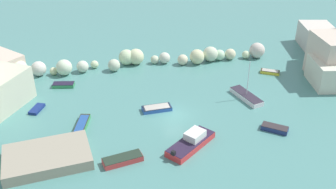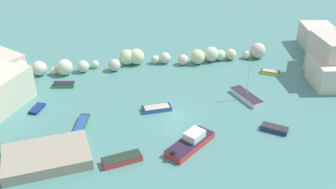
# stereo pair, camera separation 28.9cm
# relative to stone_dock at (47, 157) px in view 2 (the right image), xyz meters

# --- Properties ---
(cove_water) EXTENTS (160.00, 160.00, 0.00)m
(cove_water) POSITION_rel_stone_dock_xyz_m (15.28, 6.54, -0.62)
(cove_water) COLOR teal
(cove_water) RESTS_ON ground
(rock_breakwater) EXTENTS (41.13, 4.46, 2.63)m
(rock_breakwater) POSITION_rel_stone_dock_xyz_m (13.46, 22.27, 0.53)
(rock_breakwater) COLOR beige
(rock_breakwater) RESTS_ON ground
(stone_dock) EXTENTS (9.77, 7.15, 1.24)m
(stone_dock) POSITION_rel_stone_dock_xyz_m (0.00, 0.00, 0.00)
(stone_dock) COLOR gray
(stone_dock) RESTS_ON ground
(moored_boat_0) EXTENTS (3.26, 1.83, 0.56)m
(moored_boat_0) POSITION_rel_stone_dock_xyz_m (1.09, 17.50, -0.34)
(moored_boat_0) COLOR #30854D
(moored_boat_0) RESTS_ON cove_water
(moored_boat_1) EXTENTS (2.06, 2.80, 0.37)m
(moored_boat_1) POSITION_rel_stone_dock_xyz_m (-2.15, 11.32, -0.44)
(moored_boat_1) COLOR navy
(moored_boat_1) RESTS_ON cove_water
(moored_boat_2) EXTENTS (3.94, 1.84, 0.55)m
(moored_boat_2) POSITION_rel_stone_dock_xyz_m (13.35, 8.24, -0.33)
(moored_boat_2) COLOR #2F5BB5
(moored_boat_2) RESTS_ON cove_water
(moored_boat_3) EXTENTS (3.12, 5.82, 5.61)m
(moored_boat_3) POSITION_rel_stone_dock_xyz_m (26.04, 8.87, -0.25)
(moored_boat_3) COLOR white
(moored_boat_3) RESTS_ON cove_water
(moored_boat_4) EXTENTS (3.28, 2.90, 0.62)m
(moored_boat_4) POSITION_rel_stone_dock_xyz_m (26.53, 0.77, -0.31)
(moored_boat_4) COLOR navy
(moored_boat_4) RESTS_ON cove_water
(moored_boat_5) EXTENTS (3.10, 2.43, 0.52)m
(moored_boat_5) POSITION_rel_stone_dock_xyz_m (32.64, 15.71, -0.35)
(moored_boat_5) COLOR yellow
(moored_boat_5) RESTS_ON cove_water
(moored_boat_6) EXTENTS (2.25, 4.57, 0.60)m
(moored_boat_6) POSITION_rel_stone_dock_xyz_m (3.64, 6.10, -0.31)
(moored_boat_6) COLOR #368E4D
(moored_boat_6) RESTS_ON cove_water
(moored_boat_7) EXTENTS (2.45, 3.09, 0.41)m
(moored_boat_7) POSITION_rel_stone_dock_xyz_m (-0.77, 1.83, -0.42)
(moored_boat_7) COLOR yellow
(moored_boat_7) RESTS_ON cove_water
(moored_boat_8) EXTENTS (6.57, 5.99, 1.65)m
(moored_boat_8) POSITION_rel_stone_dock_xyz_m (15.87, -0.31, -0.04)
(moored_boat_8) COLOR red
(moored_boat_8) RESTS_ON cove_water
(moored_boat_9) EXTENTS (4.50, 2.40, 0.69)m
(moored_boat_9) POSITION_rel_stone_dock_xyz_m (7.91, -1.65, -0.28)
(moored_boat_9) COLOR #C63939
(moored_boat_9) RESTS_ON cove_water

